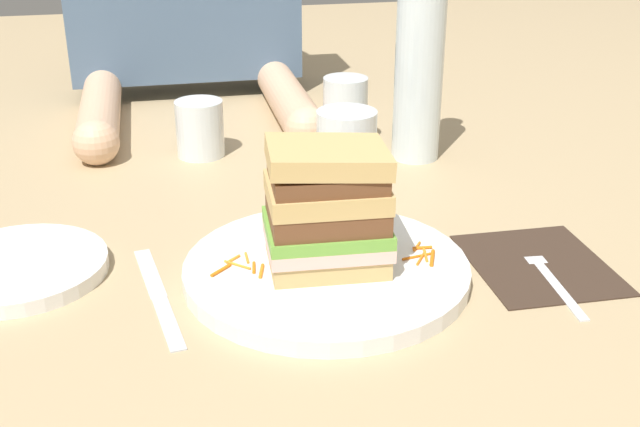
# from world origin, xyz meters

# --- Properties ---
(ground_plane) EXTENTS (3.00, 3.00, 0.00)m
(ground_plane) POSITION_xyz_m (0.00, 0.00, 0.00)
(ground_plane) COLOR tan
(main_plate) EXTENTS (0.28, 0.28, 0.02)m
(main_plate) POSITION_xyz_m (-0.02, -0.02, 0.01)
(main_plate) COLOR white
(main_plate) RESTS_ON ground_plane
(sandwich) EXTENTS (0.12, 0.10, 0.12)m
(sandwich) POSITION_xyz_m (-0.02, -0.02, 0.08)
(sandwich) COLOR tan
(sandwich) RESTS_ON main_plate
(carrot_shred_0) EXTENTS (0.01, 0.02, 0.00)m
(carrot_shred_0) POSITION_xyz_m (-0.09, -0.02, 0.02)
(carrot_shred_0) COLOR orange
(carrot_shred_0) RESTS_ON main_plate
(carrot_shred_1) EXTENTS (0.02, 0.02, 0.00)m
(carrot_shred_1) POSITION_xyz_m (-0.10, -0.01, 0.02)
(carrot_shred_1) COLOR orange
(carrot_shred_1) RESTS_ON main_plate
(carrot_shred_2) EXTENTS (0.01, 0.03, 0.00)m
(carrot_shred_2) POSITION_xyz_m (-0.08, -0.03, 0.02)
(carrot_shred_2) COLOR orange
(carrot_shred_2) RESTS_ON main_plate
(carrot_shred_3) EXTENTS (0.02, 0.02, 0.00)m
(carrot_shred_3) POSITION_xyz_m (-0.12, -0.02, 0.02)
(carrot_shred_3) COLOR orange
(carrot_shred_3) RESTS_ON main_plate
(carrot_shred_4) EXTENTS (0.00, 0.02, 0.00)m
(carrot_shred_4) POSITION_xyz_m (-0.09, -0.00, 0.02)
(carrot_shred_4) COLOR orange
(carrot_shred_4) RESTS_ON main_plate
(carrot_shred_5) EXTENTS (0.02, 0.01, 0.00)m
(carrot_shred_5) POSITION_xyz_m (-0.11, 0.00, 0.02)
(carrot_shred_5) COLOR orange
(carrot_shred_5) RESTS_ON main_plate
(carrot_shred_6) EXTENTS (0.02, 0.00, 0.00)m
(carrot_shred_6) POSITION_xyz_m (0.08, -0.02, 0.02)
(carrot_shred_6) COLOR orange
(carrot_shred_6) RESTS_ON main_plate
(carrot_shred_7) EXTENTS (0.01, 0.03, 0.00)m
(carrot_shred_7) POSITION_xyz_m (0.08, -0.03, 0.02)
(carrot_shred_7) COLOR orange
(carrot_shred_7) RESTS_ON main_plate
(carrot_shred_8) EXTENTS (0.02, 0.03, 0.00)m
(carrot_shred_8) POSITION_xyz_m (0.09, -0.04, 0.02)
(carrot_shred_8) COLOR orange
(carrot_shred_8) RESTS_ON main_plate
(carrot_shred_9) EXTENTS (0.02, 0.03, 0.00)m
(carrot_shred_9) POSITION_xyz_m (0.08, -0.04, 0.02)
(carrot_shred_9) COLOR orange
(carrot_shred_9) RESTS_ON main_plate
(carrot_shred_10) EXTENTS (0.03, 0.01, 0.00)m
(carrot_shred_10) POSITION_xyz_m (0.07, -0.03, 0.02)
(carrot_shred_10) COLOR orange
(carrot_shred_10) RESTS_ON main_plate
(carrot_shred_11) EXTENTS (0.01, 0.02, 0.00)m
(carrot_shred_11) POSITION_xyz_m (0.08, -0.01, 0.02)
(carrot_shred_11) COLOR orange
(carrot_shred_11) RESTS_ON main_plate
(napkin_dark) EXTENTS (0.14, 0.16, 0.00)m
(napkin_dark) POSITION_xyz_m (0.20, -0.04, 0.00)
(napkin_dark) COLOR #38281E
(napkin_dark) RESTS_ON ground_plane
(fork) EXTENTS (0.03, 0.17, 0.00)m
(fork) POSITION_xyz_m (0.20, -0.07, 0.00)
(fork) COLOR silver
(fork) RESTS_ON napkin_dark
(knife) EXTENTS (0.04, 0.20, 0.00)m
(knife) POSITION_xyz_m (-0.18, -0.03, 0.00)
(knife) COLOR silver
(knife) RESTS_ON ground_plane
(juice_glass) EXTENTS (0.07, 0.07, 0.10)m
(juice_glass) POSITION_xyz_m (0.06, 0.19, 0.05)
(juice_glass) COLOR white
(juice_glass) RESTS_ON ground_plane
(water_bottle) EXTENTS (0.06, 0.06, 0.29)m
(water_bottle) POSITION_xyz_m (0.18, 0.29, 0.13)
(water_bottle) COLOR silver
(water_bottle) RESTS_ON ground_plane
(empty_tumbler_0) EXTENTS (0.07, 0.07, 0.08)m
(empty_tumbler_0) POSITION_xyz_m (-0.11, 0.36, 0.04)
(empty_tumbler_0) COLOR silver
(empty_tumbler_0) RESTS_ON ground_plane
(empty_tumbler_1) EXTENTS (0.06, 0.06, 0.10)m
(empty_tumbler_1) POSITION_xyz_m (0.10, 0.36, 0.05)
(empty_tumbler_1) COLOR silver
(empty_tumbler_1) RESTS_ON ground_plane
(side_plate) EXTENTS (0.18, 0.18, 0.02)m
(side_plate) POSITION_xyz_m (-0.32, 0.05, 0.01)
(side_plate) COLOR white
(side_plate) RESTS_ON ground_plane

